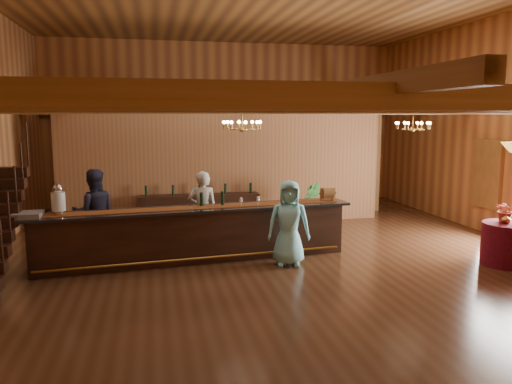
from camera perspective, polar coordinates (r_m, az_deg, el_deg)
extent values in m
plane|color=#412313|center=(10.96, 1.79, -7.30)|extent=(14.00, 14.00, 0.00)
cube|color=#C48141|center=(17.43, -3.60, 7.75)|extent=(12.00, 0.10, 5.50)
cube|color=#C48141|center=(4.09, 25.57, 4.25)|extent=(12.00, 0.10, 5.50)
cube|color=#9A673A|center=(5.36, 16.04, 10.40)|extent=(11.90, 0.20, 0.28)
cube|color=#9A673A|center=(7.66, 7.22, 10.02)|extent=(11.90, 0.20, 0.28)
cube|color=#9A673A|center=(10.06, 2.55, 9.72)|extent=(11.90, 0.20, 0.28)
cube|color=#9A673A|center=(12.50, -0.31, 9.51)|extent=(11.90, 0.20, 0.28)
cube|color=#9A673A|center=(14.96, -2.23, 9.35)|extent=(11.90, 0.20, 0.28)
cube|color=#9A673A|center=(17.23, -3.51, 9.24)|extent=(11.90, 0.20, 0.28)
cube|color=#9A673A|center=(10.45, -23.25, 9.77)|extent=(0.18, 13.90, 0.22)
cube|color=#9A673A|center=(10.55, 1.87, 10.43)|extent=(0.18, 13.90, 0.22)
cube|color=#9A673A|center=(12.40, 22.83, 9.50)|extent=(0.18, 13.90, 0.22)
cube|color=#9A673A|center=(14.95, -19.48, 2.73)|extent=(0.20, 0.20, 3.20)
cube|color=#9A673A|center=(16.37, 13.56, 3.45)|extent=(0.20, 0.20, 3.20)
cube|color=brown|center=(13.97, -3.54, 2.61)|extent=(9.00, 0.18, 3.10)
cube|color=white|center=(14.13, 24.98, 1.89)|extent=(0.12, 1.05, 1.75)
cube|color=black|center=(11.23, -27.05, 2.03)|extent=(1.00, 0.28, 0.20)
cube|color=black|center=(16.31, 0.71, -0.05)|extent=(1.20, 0.60, 1.10)
cube|color=brown|center=(15.95, -9.88, -0.56)|extent=(1.00, 0.60, 1.00)
cube|color=black|center=(10.57, -6.93, -4.96)|extent=(6.47, 1.32, 1.07)
cube|color=black|center=(10.45, -6.98, -1.96)|extent=(6.81, 1.49, 0.05)
cube|color=#630619|center=(10.44, -6.98, -1.78)|extent=(6.34, 1.04, 0.01)
cylinder|color=#A77830|center=(10.25, -6.68, -7.55)|extent=(6.20, 0.66, 0.05)
cylinder|color=silver|center=(10.36, -21.58, -2.21)|extent=(0.18, 0.18, 0.08)
cylinder|color=silver|center=(10.33, -21.65, -1.01)|extent=(0.26, 0.26, 0.36)
sphere|color=silver|center=(10.29, -21.73, 0.36)|extent=(0.18, 0.18, 0.18)
cube|color=gray|center=(10.31, -24.62, -2.39)|extent=(0.50, 0.50, 0.10)
cube|color=brown|center=(11.24, 7.52, -0.31)|extent=(0.06, 0.06, 0.30)
cube|color=brown|center=(11.33, 8.86, -0.26)|extent=(0.06, 0.06, 0.30)
cylinder|color=brown|center=(11.28, 8.19, -0.14)|extent=(0.24, 0.24, 0.24)
cylinder|color=black|center=(10.57, -6.25, -0.85)|extent=(0.07, 0.07, 0.30)
cylinder|color=black|center=(10.67, -3.86, -0.73)|extent=(0.07, 0.07, 0.30)
cube|color=black|center=(13.72, -6.43, -2.15)|extent=(3.24, 0.54, 0.91)
cylinder|color=maroon|center=(11.43, 26.77, -5.32)|extent=(1.00, 1.00, 0.87)
cylinder|color=#A77830|center=(10.48, -1.60, 8.42)|extent=(0.02, 0.02, 0.46)
sphere|color=#A77830|center=(10.48, -1.59, 7.17)|extent=(0.12, 0.12, 0.12)
torus|color=#A77830|center=(10.48, -1.60, 7.71)|extent=(0.80, 0.80, 0.04)
cylinder|color=#A77830|center=(12.23, 17.51, 7.98)|extent=(0.02, 0.02, 0.49)
sphere|color=#A77830|center=(12.24, 17.46, 6.83)|extent=(0.12, 0.12, 0.12)
torus|color=#A77830|center=(12.24, 17.48, 7.30)|extent=(0.80, 0.80, 0.04)
imported|color=silver|center=(11.24, -6.11, -2.19)|extent=(0.71, 0.51, 1.81)
imported|color=#2A283F|center=(11.35, -17.99, -2.25)|extent=(1.01, 0.84, 1.90)
imported|color=#85E5EF|center=(10.13, 3.78, -3.56)|extent=(0.95, 0.72, 1.74)
imported|color=#295B23|center=(13.50, 5.98, -1.51)|extent=(0.73, 0.60, 1.29)
imported|color=#A73524|center=(11.40, 26.67, -1.88)|extent=(0.55, 0.52, 0.49)
imported|color=#A77830|center=(11.25, 26.67, -2.48)|extent=(0.17, 0.17, 0.31)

